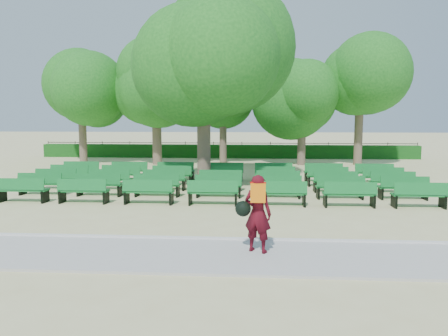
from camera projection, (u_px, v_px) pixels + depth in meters
name	position (u px, v px, depth m)	size (l,w,h in m)	color
ground	(205.00, 194.00, 16.47)	(120.00, 120.00, 0.00)	#CCC487
paving	(166.00, 255.00, 9.14)	(30.00, 2.20, 0.06)	#AFAEAA
curb	(176.00, 239.00, 10.28)	(30.00, 0.12, 0.10)	silver
hedge	(227.00, 151.00, 30.29)	(26.00, 0.70, 0.90)	#155117
fence	(228.00, 157.00, 30.74)	(26.00, 0.10, 1.02)	black
tree_line	(223.00, 164.00, 26.38)	(21.80, 6.80, 7.04)	#237320
bench_array	(220.00, 189.00, 17.09)	(1.67, 0.56, 1.05)	#136F2B
tree_among	(203.00, 61.00, 17.65)	(5.78, 5.78, 7.72)	brown
person	(257.00, 212.00, 9.16)	(0.83, 0.61, 1.65)	#4A0A14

